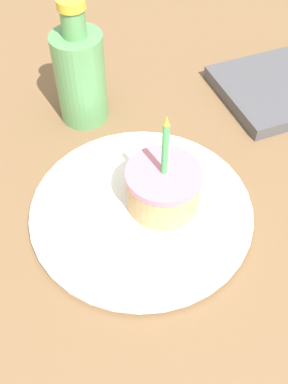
{
  "coord_description": "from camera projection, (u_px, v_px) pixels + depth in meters",
  "views": [
    {
      "loc": [
        -0.12,
        -0.32,
        0.45
      ],
      "look_at": [
        0.0,
        -0.01,
        0.04
      ],
      "focal_mm": 42.0,
      "sensor_mm": 36.0,
      "label": 1
    }
  ],
  "objects": [
    {
      "name": "cake_slice",
      "position": [
        163.0,
        187.0,
        0.53
      ],
      "size": [
        0.09,
        0.09,
        0.14
      ],
      "color": "tan",
      "rests_on": "plate"
    },
    {
      "name": "ground_plane",
      "position": [
        139.0,
        217.0,
        0.58
      ],
      "size": [
        2.4,
        2.4,
        0.04
      ],
      "color": "brown",
      "rests_on": "ground"
    },
    {
      "name": "fork",
      "position": [
        96.0,
        214.0,
        0.54
      ],
      "size": [
        0.1,
        0.16,
        0.01
      ],
      "color": "#B2B2B7",
      "rests_on": "plate"
    },
    {
      "name": "plate",
      "position": [
        144.0,
        209.0,
        0.56
      ],
      "size": [
        0.27,
        0.27,
        0.01
      ],
      "color": "white",
      "rests_on": "ground_plane"
    },
    {
      "name": "bottle",
      "position": [
        80.0,
        74.0,
        0.62
      ],
      "size": [
        0.07,
        0.07,
        0.18
      ],
      "color": "#599959",
      "rests_on": "ground_plane"
    }
  ]
}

